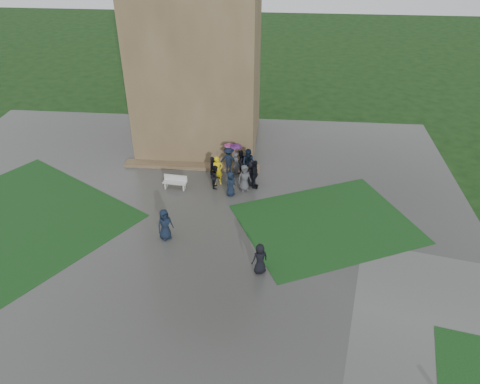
# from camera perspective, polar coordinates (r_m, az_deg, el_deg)

# --- Properties ---
(ground) EXTENTS (120.00, 120.00, 0.00)m
(ground) POSITION_cam_1_polar(r_m,az_deg,el_deg) (22.98, -10.52, -10.12)
(ground) COLOR black
(plaza) EXTENTS (34.00, 34.00, 0.02)m
(plaza) POSITION_cam_1_polar(r_m,az_deg,el_deg) (24.42, -9.39, -6.96)
(plaza) COLOR #363634
(plaza) RESTS_ON ground
(lawn_inset_left) EXTENTS (14.10, 13.46, 0.01)m
(lawn_inset_left) POSITION_cam_1_polar(r_m,az_deg,el_deg) (28.98, -25.02, -2.91)
(lawn_inset_left) COLOR #123414
(lawn_inset_left) RESTS_ON plaza
(lawn_inset_right) EXTENTS (11.12, 10.15, 0.01)m
(lawn_inset_right) POSITION_cam_1_polar(r_m,az_deg,el_deg) (26.29, 10.50, -3.82)
(lawn_inset_right) COLOR #123414
(lawn_inset_right) RESTS_ON plaza
(tower) EXTENTS (8.00, 8.00, 18.00)m
(tower) POSITION_cam_1_polar(r_m,az_deg,el_deg) (32.29, -5.32, 21.01)
(tower) COLOR brown
(tower) RESTS_ON ground
(tower_plinth) EXTENTS (9.00, 0.80, 0.22)m
(tower_plinth) POSITION_cam_1_polar(r_m,az_deg,el_deg) (31.29, -5.86, 3.19)
(tower_plinth) COLOR brown
(tower_plinth) RESTS_ON plaza
(bench) EXTENTS (1.50, 0.60, 0.85)m
(bench) POSITION_cam_1_polar(r_m,az_deg,el_deg) (29.00, -7.91, 1.23)
(bench) COLOR #B8B8B3
(bench) RESTS_ON plaza
(visitor_cluster) EXTENTS (3.37, 3.59, 2.43)m
(visitor_cluster) POSITION_cam_1_polar(r_m,az_deg,el_deg) (29.06, -0.33, 2.96)
(visitor_cluster) COLOR black
(visitor_cluster) RESTS_ON plaza
(pedestrian_mid) EXTENTS (1.04, 1.02, 1.77)m
(pedestrian_mid) POSITION_cam_1_polar(r_m,az_deg,el_deg) (24.62, -9.14, -3.92)
(pedestrian_mid) COLOR black
(pedestrian_mid) RESTS_ON plaza
(pedestrian_near) EXTENTS (0.96, 0.86, 1.63)m
(pedestrian_near) POSITION_cam_1_polar(r_m,az_deg,el_deg) (22.32, 2.45, -8.12)
(pedestrian_near) COLOR black
(pedestrian_near) RESTS_ON plaza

